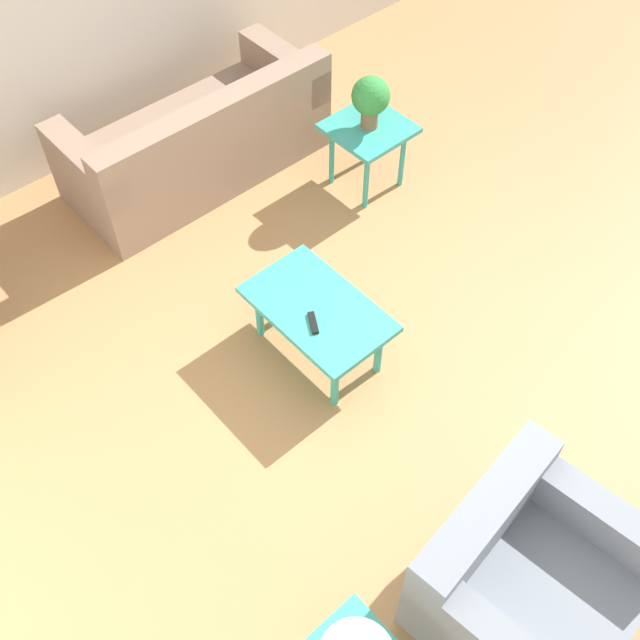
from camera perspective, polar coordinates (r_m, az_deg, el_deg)
The scene contains 7 objects.
ground_plane at distance 4.93m, azimuth 5.38°, elevation -1.92°, with size 14.00×14.00×0.00m, color #A87A4C.
sofa at distance 5.95m, azimuth -9.16°, elevation 13.25°, with size 0.90×2.01×0.83m.
armchair at distance 4.00m, azimuth 15.36°, elevation -18.59°, with size 1.01×1.08×0.77m.
coffee_table at distance 4.57m, azimuth -0.18°, elevation 0.55°, with size 0.91×0.56×0.45m.
side_table_plant at distance 5.70m, azimuth 3.70°, elevation 13.90°, with size 0.56×0.56×0.54m.
potted_plant at distance 5.51m, azimuth 3.88°, elevation 16.53°, with size 0.28×0.28×0.40m.
remote_control at distance 4.44m, azimuth -0.52°, elevation -0.21°, with size 0.16×0.12×0.02m.
Camera 1 is at (-1.86, 2.27, 3.96)m, focal length 42.00 mm.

